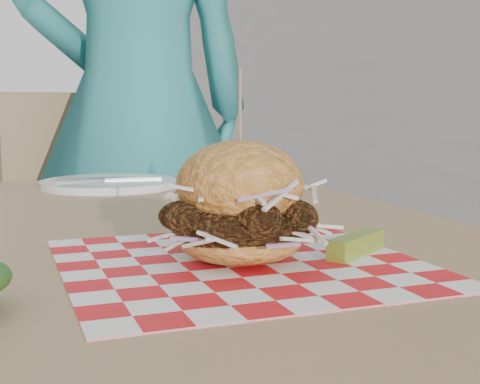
{
  "coord_description": "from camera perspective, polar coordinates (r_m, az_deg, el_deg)",
  "views": [
    {
      "loc": [
        0.11,
        -1.24,
        0.91
      ],
      "look_at": [
        0.34,
        -0.61,
        0.82
      ],
      "focal_mm": 50.0,
      "sensor_mm": 36.0,
      "label": 1
    }
  ],
  "objects": [
    {
      "name": "pickle_spear",
      "position": [
        0.74,
        9.9,
        -4.43
      ],
      "size": [
        0.09,
        0.07,
        0.02
      ],
      "primitive_type": "cube",
      "rotation": [
        0.0,
        0.0,
        0.58
      ],
      "color": "olive",
      "rests_on": "paper_liner"
    },
    {
      "name": "place_setting",
      "position": [
        1.36,
        -11.11,
        0.72
      ],
      "size": [
        0.27,
        0.27,
        0.02
      ],
      "color": "white",
      "rests_on": "patio_table"
    },
    {
      "name": "sandwich",
      "position": [
        0.69,
        -0.0,
        -1.51
      ],
      "size": [
        0.17,
        0.17,
        0.2
      ],
      "color": "orange",
      "rests_on": "paper_liner"
    },
    {
      "name": "patio_table",
      "position": [
        0.96,
        -6.83,
        -7.21
      ],
      "size": [
        0.8,
        1.2,
        0.75
      ],
      "color": "tan",
      "rests_on": "ground"
    },
    {
      "name": "paper_liner",
      "position": [
        0.7,
        0.0,
        -6.05
      ],
      "size": [
        0.36,
        0.36,
        0.0
      ],
      "primitive_type": "cube",
      "color": "red",
      "rests_on": "patio_table"
    },
    {
      "name": "patio_chair",
      "position": [
        2.04,
        -14.72,
        -3.01
      ],
      "size": [
        0.53,
        0.53,
        0.95
      ],
      "rotation": [
        0.0,
        0.0,
        0.29
      ],
      "color": "tan",
      "rests_on": "ground"
    },
    {
      "name": "kraft_tray",
      "position": [
        1.34,
        0.98,
        1.42
      ],
      "size": [
        0.15,
        0.12,
        0.06
      ],
      "color": "brown",
      "rests_on": "patio_table"
    },
    {
      "name": "diner",
      "position": [
        1.86,
        -8.74,
        7.27
      ],
      "size": [
        0.69,
        0.48,
        1.82
      ],
      "primitive_type": "imported",
      "rotation": [
        0.0,
        0.0,
        3.07
      ],
      "color": "teal",
      "rests_on": "ground"
    }
  ]
}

